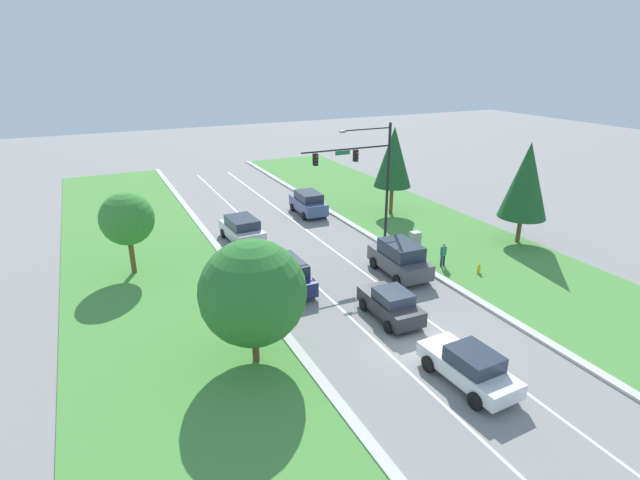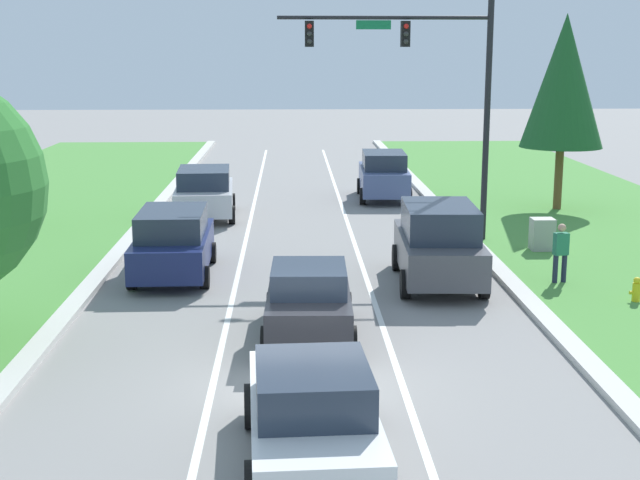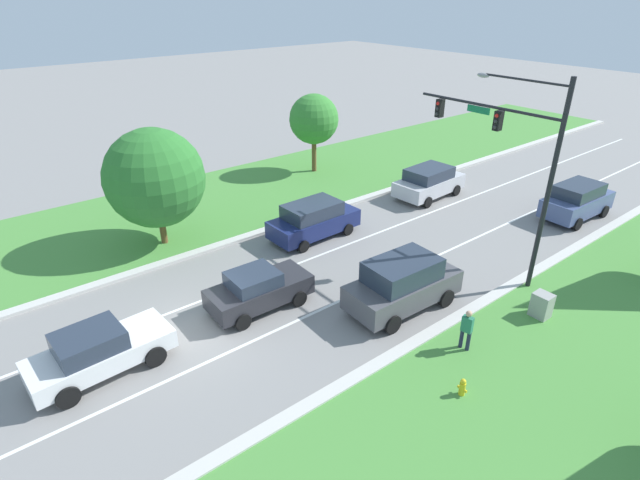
{
  "view_description": "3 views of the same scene",
  "coord_description": "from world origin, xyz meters",
  "px_view_note": "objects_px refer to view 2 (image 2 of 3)",
  "views": [
    {
      "loc": [
        -13.41,
        -16.82,
        13.31
      ],
      "look_at": [
        0.04,
        11.36,
        1.55
      ],
      "focal_mm": 28.0,
      "sensor_mm": 36.0,
      "label": 1
    },
    {
      "loc": [
        -0.31,
        -16.02,
        6.23
      ],
      "look_at": [
        0.49,
        7.36,
        1.22
      ],
      "focal_mm": 50.0,
      "sensor_mm": 36.0,
      "label": 2
    },
    {
      "loc": [
        14.79,
        -5.81,
        11.66
      ],
      "look_at": [
        -1.55,
        7.23,
        0.99
      ],
      "focal_mm": 28.0,
      "sensor_mm": 36.0,
      "label": 3
    }
  ],
  "objects_px": {
    "white_sedan": "(312,413)",
    "slate_blue_suv": "(384,175)",
    "graphite_suv": "(439,244)",
    "navy_suv": "(173,242)",
    "conifer_near_right_tree": "(564,81)",
    "traffic_signal_mast": "(432,65)",
    "charcoal_sedan": "(309,301)",
    "pedestrian": "(561,251)",
    "silver_suv": "(204,192)",
    "fire_hydrant": "(636,291)",
    "utility_cabinet": "(542,235)"
  },
  "relations": [
    {
      "from": "slate_blue_suv",
      "to": "white_sedan",
      "type": "bearing_deg",
      "value": -96.26
    },
    {
      "from": "white_sedan",
      "to": "fire_hydrant",
      "type": "distance_m",
      "value": 11.93
    },
    {
      "from": "silver_suv",
      "to": "utility_cabinet",
      "type": "height_order",
      "value": "silver_suv"
    },
    {
      "from": "pedestrian",
      "to": "utility_cabinet",
      "type": "bearing_deg",
      "value": -111.18
    },
    {
      "from": "navy_suv",
      "to": "pedestrian",
      "type": "height_order",
      "value": "navy_suv"
    },
    {
      "from": "utility_cabinet",
      "to": "pedestrian",
      "type": "relative_size",
      "value": 0.64
    },
    {
      "from": "graphite_suv",
      "to": "white_sedan",
      "type": "relative_size",
      "value": 1.04
    },
    {
      "from": "charcoal_sedan",
      "to": "pedestrian",
      "type": "height_order",
      "value": "pedestrian"
    },
    {
      "from": "graphite_suv",
      "to": "charcoal_sedan",
      "type": "bearing_deg",
      "value": -126.15
    },
    {
      "from": "traffic_signal_mast",
      "to": "charcoal_sedan",
      "type": "xyz_separation_m",
      "value": [
        -4.16,
        -9.91,
        -4.92
      ]
    },
    {
      "from": "pedestrian",
      "to": "navy_suv",
      "type": "bearing_deg",
      "value": -19.71
    },
    {
      "from": "utility_cabinet",
      "to": "pedestrian",
      "type": "bearing_deg",
      "value": -99.03
    },
    {
      "from": "white_sedan",
      "to": "slate_blue_suv",
      "type": "bearing_deg",
      "value": 78.7
    },
    {
      "from": "fire_hydrant",
      "to": "conifer_near_right_tree",
      "type": "bearing_deg",
      "value": 81.69
    },
    {
      "from": "slate_blue_suv",
      "to": "conifer_near_right_tree",
      "type": "xyz_separation_m",
      "value": [
        6.56,
        -3.05,
        4.0
      ]
    },
    {
      "from": "slate_blue_suv",
      "to": "charcoal_sedan",
      "type": "height_order",
      "value": "slate_blue_suv"
    },
    {
      "from": "silver_suv",
      "to": "charcoal_sedan",
      "type": "height_order",
      "value": "silver_suv"
    },
    {
      "from": "white_sedan",
      "to": "utility_cabinet",
      "type": "relative_size",
      "value": 4.34
    },
    {
      "from": "silver_suv",
      "to": "graphite_suv",
      "type": "bearing_deg",
      "value": -57.69
    },
    {
      "from": "graphite_suv",
      "to": "navy_suv",
      "type": "bearing_deg",
      "value": 173.36
    },
    {
      "from": "charcoal_sedan",
      "to": "navy_suv",
      "type": "xyz_separation_m",
      "value": [
        -3.68,
        5.66,
        0.12
      ]
    },
    {
      "from": "silver_suv",
      "to": "pedestrian",
      "type": "distance_m",
      "value": 14.73
    },
    {
      "from": "white_sedan",
      "to": "pedestrian",
      "type": "height_order",
      "value": "same"
    },
    {
      "from": "traffic_signal_mast",
      "to": "utility_cabinet",
      "type": "distance_m",
      "value": 6.42
    },
    {
      "from": "navy_suv",
      "to": "utility_cabinet",
      "type": "relative_size",
      "value": 4.46
    },
    {
      "from": "graphite_suv",
      "to": "white_sedan",
      "type": "height_order",
      "value": "graphite_suv"
    },
    {
      "from": "slate_blue_suv",
      "to": "utility_cabinet",
      "type": "distance_m",
      "value": 11.07
    },
    {
      "from": "silver_suv",
      "to": "traffic_signal_mast",
      "type": "bearing_deg",
      "value": -34.27
    },
    {
      "from": "traffic_signal_mast",
      "to": "conifer_near_right_tree",
      "type": "bearing_deg",
      "value": 43.18
    },
    {
      "from": "conifer_near_right_tree",
      "to": "fire_hydrant",
      "type": "bearing_deg",
      "value": -98.31
    },
    {
      "from": "silver_suv",
      "to": "slate_blue_suv",
      "type": "bearing_deg",
      "value": 25.59
    },
    {
      "from": "white_sedan",
      "to": "graphite_suv",
      "type": "bearing_deg",
      "value": 68.1
    },
    {
      "from": "navy_suv",
      "to": "white_sedan",
      "type": "xyz_separation_m",
      "value": [
        3.59,
        -11.86,
        -0.1
      ]
    },
    {
      "from": "traffic_signal_mast",
      "to": "graphite_suv",
      "type": "height_order",
      "value": "traffic_signal_mast"
    },
    {
      "from": "silver_suv",
      "to": "fire_hydrant",
      "type": "bearing_deg",
      "value": -49.21
    },
    {
      "from": "slate_blue_suv",
      "to": "graphite_suv",
      "type": "xyz_separation_m",
      "value": [
        0.02,
        -14.08,
        0.08
      ]
    },
    {
      "from": "utility_cabinet",
      "to": "charcoal_sedan",
      "type": "bearing_deg",
      "value": -132.29
    },
    {
      "from": "traffic_signal_mast",
      "to": "fire_hydrant",
      "type": "bearing_deg",
      "value": -61.8
    },
    {
      "from": "navy_suv",
      "to": "fire_hydrant",
      "type": "height_order",
      "value": "navy_suv"
    },
    {
      "from": "pedestrian",
      "to": "conifer_near_right_tree",
      "type": "distance_m",
      "value": 12.43
    },
    {
      "from": "graphite_suv",
      "to": "conifer_near_right_tree",
      "type": "distance_m",
      "value": 13.42
    },
    {
      "from": "utility_cabinet",
      "to": "pedestrian",
      "type": "distance_m",
      "value": 4.03
    },
    {
      "from": "charcoal_sedan",
      "to": "white_sedan",
      "type": "relative_size",
      "value": 0.9
    },
    {
      "from": "graphite_suv",
      "to": "silver_suv",
      "type": "bearing_deg",
      "value": 128.08
    },
    {
      "from": "silver_suv",
      "to": "navy_suv",
      "type": "xyz_separation_m",
      "value": [
        -0.04,
        -8.94,
        -0.01
      ]
    },
    {
      "from": "silver_suv",
      "to": "navy_suv",
      "type": "height_order",
      "value": "navy_suv"
    },
    {
      "from": "fire_hydrant",
      "to": "traffic_signal_mast",
      "type": "bearing_deg",
      "value": 118.2
    },
    {
      "from": "navy_suv",
      "to": "utility_cabinet",
      "type": "height_order",
      "value": "navy_suv"
    },
    {
      "from": "silver_suv",
      "to": "white_sedan",
      "type": "bearing_deg",
      "value": -83.59
    },
    {
      "from": "traffic_signal_mast",
      "to": "navy_suv",
      "type": "relative_size",
      "value": 1.83
    }
  ]
}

